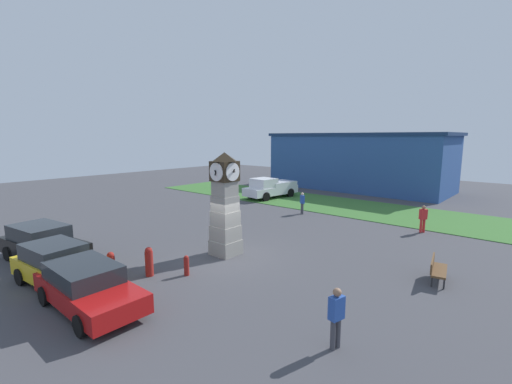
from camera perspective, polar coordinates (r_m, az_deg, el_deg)
ground_plane at (r=16.06m, az=-4.42°, el=-10.82°), size 77.49×77.49×0.00m
clock_tower at (r=15.90m, az=-5.17°, el=-2.46°), size 1.34×1.32×4.80m
bollard_near_tower at (r=15.09m, az=-23.01°, el=-10.92°), size 0.31×0.31×0.97m
bollard_mid_row at (r=14.49m, az=-17.39°, el=-10.96°), size 0.32×0.32×1.19m
bollard_far_row at (r=14.23m, az=-11.52°, el=-11.88°), size 0.21×0.21×0.83m
car_navy_sedan at (r=18.15m, az=-32.00°, el=-7.20°), size 4.69×2.47×1.60m
car_near_tower at (r=15.00m, az=-30.21°, el=-10.39°), size 4.03×2.18×1.55m
car_by_building at (r=12.65m, az=-26.24°, el=-13.89°), size 4.47×1.96×1.43m
pickup_truck at (r=30.95m, az=2.47°, el=0.72°), size 2.59×5.44×1.85m
bench at (r=15.07m, az=27.92°, el=-11.16°), size 0.80×1.67×0.90m
pedestrian_near_bench at (r=21.97m, az=26.08°, el=-3.80°), size 0.43×0.46×1.59m
pedestrian_crossing_lot at (r=9.61m, az=13.23°, el=-19.23°), size 0.33×0.45×1.67m
pedestrian_by_cars at (r=24.69m, az=7.72°, el=-1.63°), size 0.46×0.44×1.56m
warehouse_blue_far at (r=38.05m, az=16.68°, el=4.98°), size 18.46×8.05×5.87m
grass_verge_far at (r=26.72m, az=21.89°, el=-3.29°), size 46.49×6.86×0.04m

